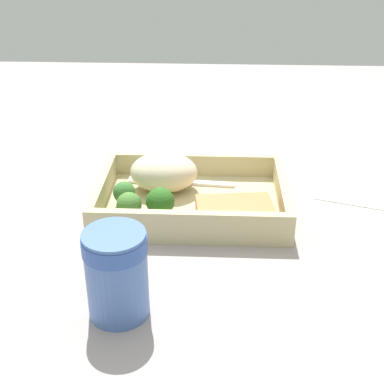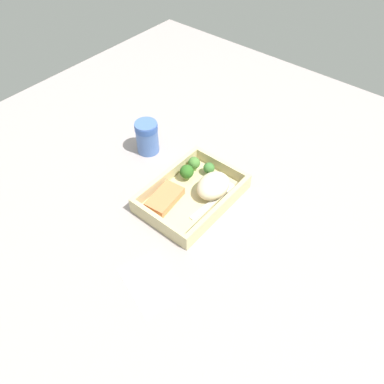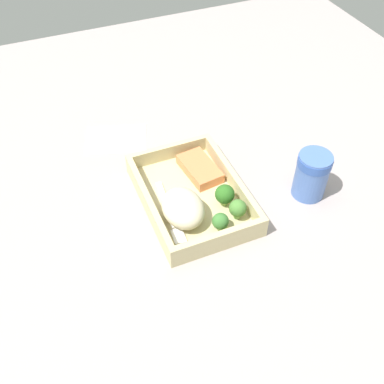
{
  "view_description": "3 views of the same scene",
  "coord_description": "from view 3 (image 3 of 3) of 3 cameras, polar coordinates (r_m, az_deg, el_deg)",
  "views": [
    {
      "loc": [
        -3.06,
        66.66,
        38.48
      ],
      "look_at": [
        0.0,
        0.0,
        2.7
      ],
      "focal_mm": 50.0,
      "sensor_mm": 36.0,
      "label": 1
    },
    {
      "loc": [
        -50.61,
        -41.92,
        74.23
      ],
      "look_at": [
        0.0,
        0.0,
        2.7
      ],
      "focal_mm": 35.0,
      "sensor_mm": 36.0,
      "label": 2
    },
    {
      "loc": [
        56.19,
        -23.23,
        65.96
      ],
      "look_at": [
        0.0,
        0.0,
        2.7
      ],
      "focal_mm": 42.0,
      "sensor_mm": 36.0,
      "label": 3
    }
  ],
  "objects": [
    {
      "name": "tray_rim",
      "position": [
        0.88,
        0.0,
        0.08
      ],
      "size": [
        26.79,
        18.94,
        3.35
      ],
      "color": "#C4B684",
      "rests_on": "takeout_tray"
    },
    {
      "name": "broccoli_floret_3",
      "position": [
        0.84,
        5.83,
        -2.1
      ],
      "size": [
        3.35,
        3.35,
        4.25
      ],
      "color": "#74A454",
      "rests_on": "takeout_tray"
    },
    {
      "name": "paper_cup",
      "position": [
        0.9,
        15.0,
        2.34
      ],
      "size": [
        6.66,
        6.66,
        9.95
      ],
      "color": "#496CB3",
      "rests_on": "ground_plane"
    },
    {
      "name": "takeout_tray",
      "position": [
        0.89,
        0.0,
        -0.93
      ],
      "size": [
        26.79,
        18.94,
        1.2
      ],
      "primitive_type": "cube",
      "color": "#C4B684",
      "rests_on": "ground_plane"
    },
    {
      "name": "ground_plane",
      "position": [
        0.9,
        0.0,
        -1.62
      ],
      "size": [
        160.0,
        160.0,
        2.0
      ],
      "primitive_type": "cube",
      "color": "#9E9290"
    },
    {
      "name": "salmon_fillet",
      "position": [
        0.93,
        0.99,
        2.98
      ],
      "size": [
        10.81,
        6.95,
        2.2
      ],
      "primitive_type": "cube",
      "rotation": [
        0.0,
        0.0,
        0.12
      ],
      "color": "#E87C49",
      "rests_on": "takeout_tray"
    },
    {
      "name": "broccoli_floret_1",
      "position": [
        0.82,
        3.63,
        -3.75
      ],
      "size": [
        3.13,
        3.13,
        3.7
      ],
      "color": "#87A667",
      "rests_on": "takeout_tray"
    },
    {
      "name": "fork",
      "position": [
        0.85,
        -2.68,
        -3.07
      ],
      "size": [
        15.88,
        2.98,
        0.44
      ],
      "color": "white",
      "rests_on": "takeout_tray"
    },
    {
      "name": "mashed_potatoes",
      "position": [
        0.83,
        -1.14,
        -2.04
      ],
      "size": [
        9.88,
        7.7,
        5.58
      ],
      "primitive_type": "ellipsoid",
      "color": "beige",
      "rests_on": "takeout_tray"
    },
    {
      "name": "broccoli_floret_2",
      "position": [
        0.86,
        4.18,
        -0.32
      ],
      "size": [
        3.82,
        3.82,
        4.62
      ],
      "color": "#819F50",
      "rests_on": "takeout_tray"
    },
    {
      "name": "receipt_slip",
      "position": [
        1.05,
        -9.61,
        6.7
      ],
      "size": [
        13.55,
        15.99,
        0.24
      ],
      "primitive_type": "cube",
      "rotation": [
        0.0,
        0.0,
        -0.31
      ],
      "color": "white",
      "rests_on": "ground_plane"
    }
  ]
}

